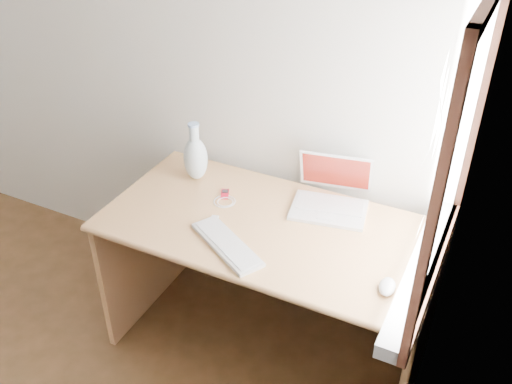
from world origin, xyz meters
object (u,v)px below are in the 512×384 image
at_px(desk, 277,252).
at_px(vase, 196,157).
at_px(laptop, 333,197).
at_px(external_keyboard, 227,244).

xyz_separation_m(desk, vase, (-0.48, 0.10, 0.34)).
distance_m(laptop, external_keyboard, 0.55).
relative_size(desk, vase, 4.91).
bearing_deg(vase, external_keyboard, -45.89).
xyz_separation_m(laptop, vase, (-0.67, -0.06, 0.07)).
bearing_deg(desk, laptop, 39.33).
height_order(laptop, vase, vase).
height_order(laptop, external_keyboard, laptop).
relative_size(laptop, vase, 1.24).
distance_m(desk, external_keyboard, 0.39).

